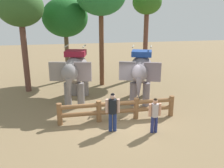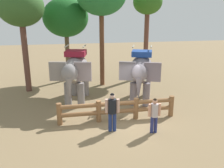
% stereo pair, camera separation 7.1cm
% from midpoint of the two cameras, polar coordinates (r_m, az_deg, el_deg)
% --- Properties ---
extents(ground_plane, '(60.00, 60.00, 0.00)m').
position_cam_midpoint_polar(ground_plane, '(11.59, 1.77, -9.02)').
color(ground_plane, olive).
extents(log_fence, '(5.70, 0.27, 1.05)m').
position_cam_midpoint_polar(log_fence, '(11.58, 1.51, -5.76)').
color(log_fence, brown).
rests_on(log_fence, ground).
extents(elephant_near_left, '(2.41, 3.85, 3.23)m').
position_cam_midpoint_polar(elephant_near_left, '(13.77, -8.42, 3.02)').
color(elephant_near_left, gray).
rests_on(elephant_near_left, ground).
extents(elephant_center, '(2.70, 3.81, 3.20)m').
position_cam_midpoint_polar(elephant_center, '(13.76, 7.03, 3.01)').
color(elephant_center, slate).
rests_on(elephant_center, ground).
extents(tourist_woman_in_black, '(0.56, 0.30, 1.57)m').
position_cam_midpoint_polar(tourist_woman_in_black, '(10.46, 10.16, -6.76)').
color(tourist_woman_in_black, navy).
rests_on(tourist_woman_in_black, ground).
extents(tourist_man_in_blue, '(0.61, 0.39, 1.75)m').
position_cam_midpoint_polar(tourist_man_in_blue, '(10.39, 0.26, -6.02)').
color(tourist_man_in_blue, navy).
rests_on(tourist_man_in_blue, ground).
extents(tree_back_center, '(2.18, 2.18, 6.66)m').
position_cam_midpoint_polar(tree_back_center, '(19.15, 8.50, 17.97)').
color(tree_back_center, brown).
rests_on(tree_back_center, ground).
extents(tree_far_right, '(2.79, 2.79, 6.50)m').
position_cam_midpoint_polar(tree_far_right, '(16.16, -20.61, 16.35)').
color(tree_far_right, brown).
rests_on(tree_far_right, ground).
extents(tree_deep_back, '(3.24, 3.24, 6.01)m').
position_cam_midpoint_polar(tree_deep_back, '(18.21, -10.77, 15.06)').
color(tree_deep_back, brown).
rests_on(tree_deep_back, ground).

